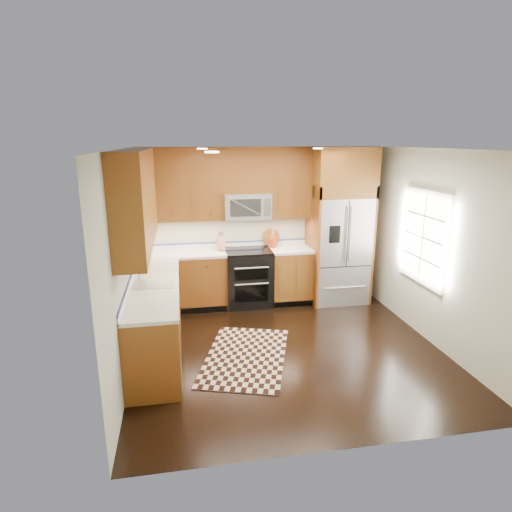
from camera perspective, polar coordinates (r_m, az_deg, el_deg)
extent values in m
plane|color=black|center=(5.90, 4.11, -12.09)|extent=(4.00, 4.00, 0.00)
cube|color=#B1B4A2|center=(7.33, 0.47, 4.18)|extent=(4.00, 0.02, 2.60)
cube|color=#B1B4A2|center=(5.31, -17.03, -0.81)|extent=(0.02, 4.00, 2.60)
cube|color=#B1B4A2|center=(6.23, 22.49, 1.02)|extent=(0.02, 4.00, 2.60)
cube|color=white|center=(6.36, 21.47, 2.33)|extent=(0.04, 1.10, 1.30)
cube|color=white|center=(6.36, 21.40, 2.32)|extent=(0.02, 0.95, 1.15)
cube|color=brown|center=(7.14, -9.54, -3.40)|extent=(1.37, 0.60, 0.90)
cube|color=brown|center=(7.37, 4.64, -2.64)|extent=(0.72, 0.60, 0.90)
cube|color=brown|center=(5.75, -13.16, -8.30)|extent=(0.60, 2.40, 0.90)
cube|color=white|center=(7.05, -3.68, 0.52)|extent=(2.85, 0.62, 0.04)
cube|color=white|center=(5.58, -13.45, -3.86)|extent=(0.62, 2.40, 0.04)
cube|color=brown|center=(7.01, -3.94, 7.98)|extent=(2.85, 0.33, 0.75)
cube|color=brown|center=(5.37, -15.48, 5.25)|extent=(0.33, 2.40, 0.75)
cube|color=brown|center=(6.96, -4.02, 12.68)|extent=(2.85, 0.33, 0.40)
cube|color=brown|center=(5.31, -15.92, 11.37)|extent=(0.33, 2.40, 0.40)
cube|color=black|center=(7.19, -1.02, -2.97)|extent=(0.76, 0.64, 0.92)
cube|color=black|center=(7.06, -1.03, 0.70)|extent=(0.76, 0.60, 0.02)
cube|color=black|center=(6.84, -0.60, -2.51)|extent=(0.55, 0.01, 0.18)
cube|color=black|center=(6.95, -0.59, -5.02)|extent=(0.55, 0.01, 0.28)
cylinder|color=#B2B2B7|center=(6.79, -0.57, -1.61)|extent=(0.55, 0.02, 0.02)
cylinder|color=#B2B2B7|center=(6.87, -0.56, -3.76)|extent=(0.55, 0.02, 0.02)
cube|color=#B2B2B7|center=(7.04, -1.23, 6.68)|extent=(0.76, 0.40, 0.42)
cube|color=black|center=(6.84, -1.39, 6.43)|extent=(0.50, 0.01, 0.28)
cube|color=#B2B2B7|center=(7.42, 10.91, 0.88)|extent=(0.90, 0.74, 1.80)
cube|color=black|center=(7.01, 12.14, 2.90)|extent=(0.01, 0.01, 1.08)
cube|color=black|center=(6.93, 10.45, 2.85)|extent=(0.18, 0.01, 0.28)
cube|color=brown|center=(7.25, 7.48, 1.49)|extent=(0.04, 0.74, 2.00)
cube|color=brown|center=(7.58, 14.27, 1.75)|extent=(0.04, 0.74, 2.00)
cube|color=brown|center=(7.22, 11.43, 10.92)|extent=(0.98, 0.74, 0.80)
cube|color=#B2B2B7|center=(5.57, -13.47, -3.57)|extent=(0.50, 0.42, 0.02)
cylinder|color=#B2B2B7|center=(5.76, -15.42, -1.73)|extent=(0.02, 0.02, 0.28)
torus|color=#B2B2B7|center=(5.64, -15.59, -0.60)|extent=(0.18, 0.02, 0.18)
cube|color=black|center=(5.67, -1.37, -13.21)|extent=(1.44, 1.87, 0.01)
cube|color=#A97152|center=(7.08, -4.70, 1.72)|extent=(0.12, 0.16, 0.24)
cylinder|color=#A12E13|center=(7.24, 2.23, 1.77)|extent=(0.15, 0.15, 0.16)
cylinder|color=brown|center=(7.39, 2.00, 1.48)|extent=(0.36, 0.36, 0.02)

